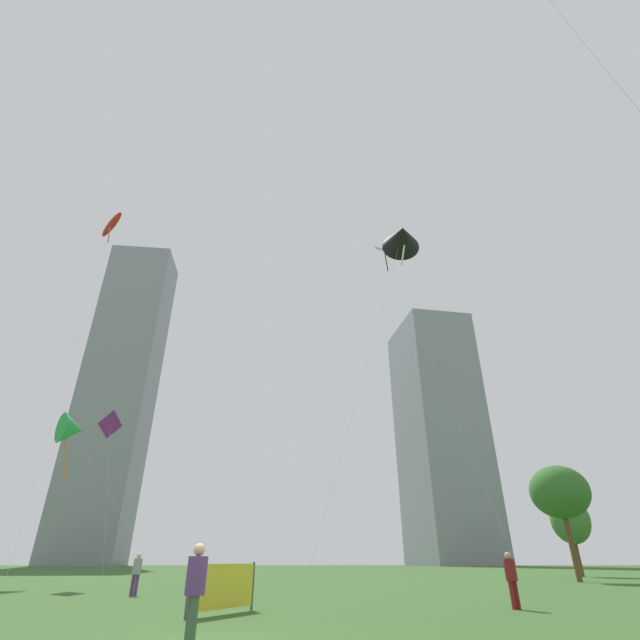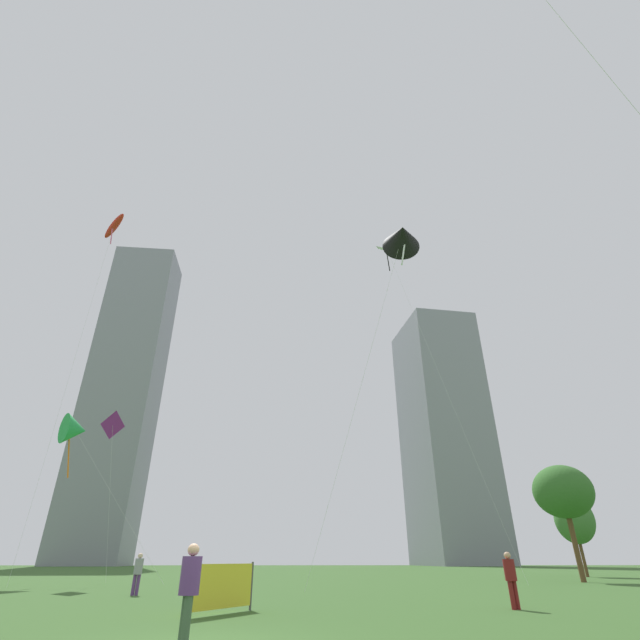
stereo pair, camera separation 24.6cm
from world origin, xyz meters
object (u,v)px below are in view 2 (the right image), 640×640
object	(u,v)px
kite_flying_0	(113,426)
kite_flying_3	(388,251)
person_standing_3	(138,571)
park_tree_0	(563,492)
park_tree_1	(574,520)
distant_highrise_1	(444,433)
distant_highrise_0	(124,389)
person_standing_1	(511,576)
event_banner	(221,586)
person_standing_2	(189,586)
kite_flying_5	(402,237)
kite_flying_4	(114,226)
kite_flying_2	(75,430)

from	to	relation	value
kite_flying_0	kite_flying_3	size ratio (longest dim) A/B	0.35
person_standing_3	park_tree_0	bearing A→B (deg)	16.02
park_tree_1	distant_highrise_1	bearing A→B (deg)	80.92
distant_highrise_0	park_tree_1	bearing A→B (deg)	-48.97
kite_flying_3	park_tree_1	xyz separation A→B (m)	(19.12, 10.22, -26.14)
kite_flying_0	park_tree_1	size ratio (longest dim) A/B	1.51
person_standing_3	kite_flying_0	bearing A→B (deg)	117.27
person_standing_1	event_banner	xyz separation A→B (m)	(-9.95, -1.28, -0.25)
kite_flying_0	distant_highrise_1	size ratio (longest dim) A/B	0.16
person_standing_2	person_standing_3	distance (m)	15.95
kite_flying_5	park_tree_0	distance (m)	25.65
kite_flying_4	distant_highrise_1	distance (m)	118.09
kite_flying_3	distant_highrise_1	xyz separation A→B (m)	(33.14, 98.00, 4.50)
person_standing_3	park_tree_1	world-z (taller)	park_tree_1
person_standing_2	park_tree_1	distance (m)	49.82
kite_flying_4	distant_highrise_1	xyz separation A→B (m)	(61.88, 100.51, 3.79)
person_standing_2	kite_flying_2	bearing A→B (deg)	5.65
person_standing_3	kite_flying_2	world-z (taller)	kite_flying_2
kite_flying_3	kite_flying_5	size ratio (longest dim) A/B	1.55
person_standing_3	kite_flying_3	world-z (taller)	kite_flying_3
kite_flying_2	kite_flying_3	size ratio (longest dim) A/B	0.37
park_tree_0	kite_flying_4	bearing A→B (deg)	-178.30
kite_flying_0	kite_flying_2	distance (m)	3.93
kite_flying_5	distant_highrise_0	size ratio (longest dim) A/B	0.22
kite_flying_4	kite_flying_5	xyz separation A→B (m)	(26.07, -14.77, -12.37)
park_tree_0	distant_highrise_1	xyz separation A→B (m)	(20.70, 99.29, 29.35)
event_banner	kite_flying_0	bearing A→B (deg)	124.17
kite_flying_0	event_banner	xyz separation A→B (m)	(12.18, -17.95, -9.81)
person_standing_1	person_standing_3	world-z (taller)	person_standing_3
park_tree_0	kite_flying_2	bearing A→B (deg)	-176.55
person_standing_3	park_tree_0	size ratio (longest dim) A/B	0.21
kite_flying_3	park_tree_1	distance (m)	33.96
event_banner	kite_flying_5	bearing A→B (deg)	34.95
kite_flying_0	kite_flying_2	xyz separation A→B (m)	(-3.59, 1.62, 0.07)
person_standing_1	kite_flying_0	size ratio (longest dim) A/B	0.16
distant_highrise_1	kite_flying_2	bearing A→B (deg)	-128.56
distant_highrise_0	kite_flying_5	bearing A→B (deg)	-64.89
park_tree_0	park_tree_1	xyz separation A→B (m)	(6.68, 11.51, -1.29)
person_standing_3	kite_flying_0	xyz separation A→B (m)	(-6.67, 9.27, 9.53)
person_standing_1	kite_flying_3	world-z (taller)	kite_flying_3
park_tree_0	person_standing_3	bearing A→B (deg)	-155.52
person_standing_1	event_banner	size ratio (longest dim) A/B	0.65
kite_flying_2	kite_flying_0	bearing A→B (deg)	-24.27
person_standing_3	kite_flying_3	bearing A→B (deg)	32.64
kite_flying_2	park_tree_0	bearing A→B (deg)	3.45
person_standing_2	distant_highrise_0	size ratio (longest dim) A/B	0.02
park_tree_1	distant_highrise_0	bearing A→B (deg)	135.04
kite_flying_5	distant_highrise_1	distance (m)	121.79
kite_flying_0	distant_highrise_0	size ratio (longest dim) A/B	0.12
kite_flying_3	distant_highrise_1	size ratio (longest dim) A/B	0.45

